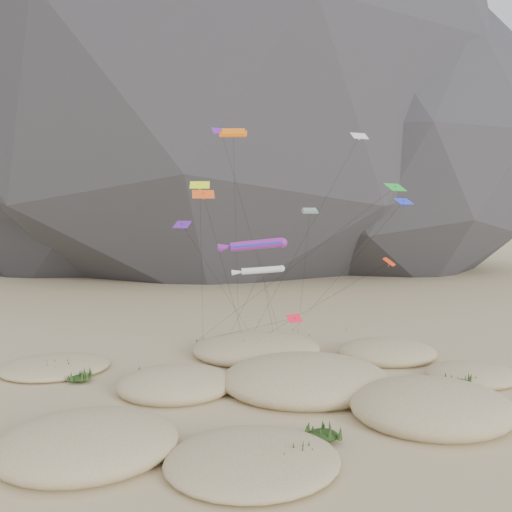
% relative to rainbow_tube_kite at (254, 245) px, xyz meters
% --- Properties ---
extents(ground, '(500.00, 500.00, 0.00)m').
position_rel_rainbow_tube_kite_xyz_m(ground, '(1.92, -11.69, -13.71)').
color(ground, '#CCB789').
rests_on(ground, ground).
extents(rock_headland, '(226.37, 148.64, 177.50)m').
position_rel_rainbow_tube_kite_xyz_m(rock_headland, '(8.30, 107.03, 58.97)').
color(rock_headland, black).
rests_on(rock_headland, ground).
extents(dunes, '(54.23, 38.69, 3.87)m').
position_rel_rainbow_tube_kite_xyz_m(dunes, '(1.44, -7.88, -12.99)').
color(dunes, '#CCB789').
rests_on(dunes, ground).
extents(dune_grass, '(42.68, 29.34, 1.46)m').
position_rel_rainbow_tube_kite_xyz_m(dune_grass, '(0.92, -8.03, -12.89)').
color(dune_grass, black).
rests_on(dune_grass, ground).
extents(kite_stakes, '(22.06, 8.15, 0.30)m').
position_rel_rainbow_tube_kite_xyz_m(kite_stakes, '(3.80, 12.36, -13.56)').
color(kite_stakes, '#3F2D1E').
rests_on(kite_stakes, ground).
extents(rainbow_tube_kite, '(8.91, 14.12, 14.58)m').
position_rel_rainbow_tube_kite_xyz_m(rainbow_tube_kite, '(0.00, 0.00, 0.00)').
color(rainbow_tube_kite, '#F21947').
rests_on(rainbow_tube_kite, ground).
extents(white_tube_kite, '(5.80, 11.42, 11.57)m').
position_rel_rainbow_tube_kite_xyz_m(white_tube_kite, '(0.40, -1.09, -2.73)').
color(white_tube_kite, silver).
rests_on(white_tube_kite, ground).
extents(orange_parafoil, '(3.93, 15.41, 26.53)m').
position_rel_rainbow_tube_kite_xyz_m(orange_parafoil, '(-2.15, 0.94, 12.00)').
color(orange_parafoil, orange).
rests_on(orange_parafoil, ground).
extents(multi_parafoil, '(2.54, 12.13, 17.86)m').
position_rel_rainbow_tube_kite_xyz_m(multi_parafoil, '(6.91, 2.26, 3.48)').
color(multi_parafoil, '#D65016').
rests_on(multi_parafoil, ground).
extents(delta_kites, '(26.59, 23.56, 27.05)m').
position_rel_rainbow_tube_kite_xyz_m(delta_kites, '(4.86, -0.53, 4.47)').
color(delta_kites, '#DFFF1A').
rests_on(delta_kites, ground).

